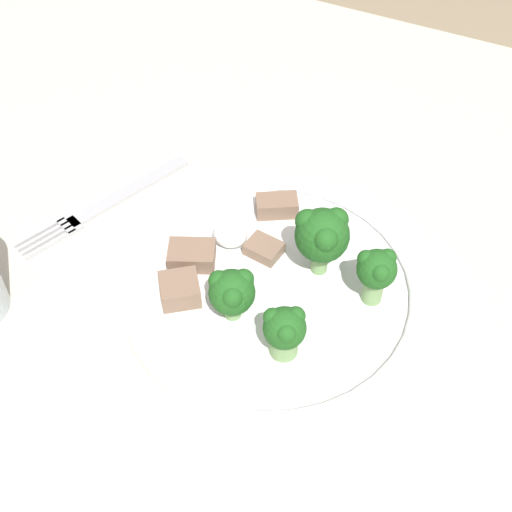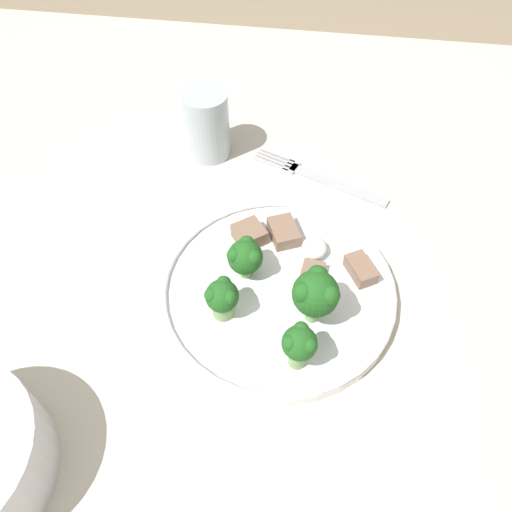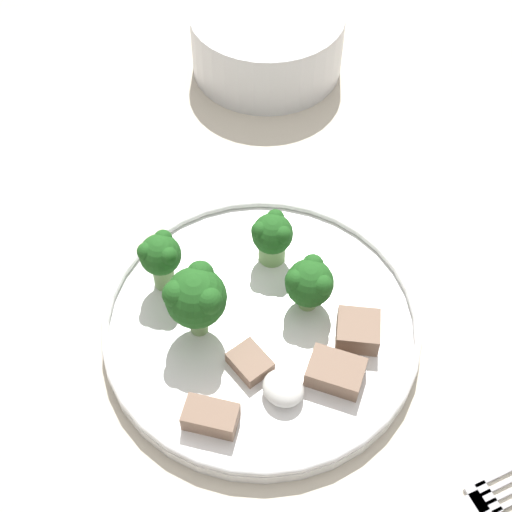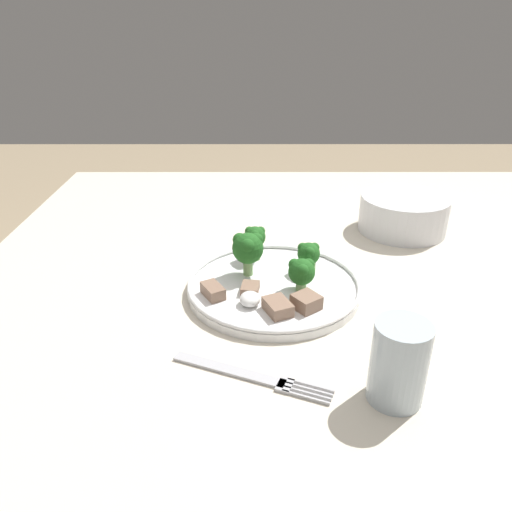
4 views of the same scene
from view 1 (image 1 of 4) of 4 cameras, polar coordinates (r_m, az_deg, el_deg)
table at (r=0.67m, az=-1.47°, el=-13.82°), size 1.19×1.15×0.77m
dinner_plate at (r=0.63m, az=1.00°, el=-2.72°), size 0.26×0.26×0.02m
fork at (r=0.73m, az=-11.74°, el=4.15°), size 0.09×0.19×0.00m
broccoli_floret_near_rim_left at (r=0.58m, az=-1.94°, el=-2.87°), size 0.04×0.04×0.05m
broccoli_floret_center_left at (r=0.61m, az=5.33°, el=1.72°), size 0.05×0.05×0.07m
broccoli_floret_back_left at (r=0.60m, az=9.62°, el=-1.18°), size 0.03×0.03×0.06m
broccoli_floret_front_left at (r=0.56m, az=2.30°, el=-5.91°), size 0.04×0.03×0.05m
meat_slice_front_slice at (r=0.64m, az=-5.17°, el=0.05°), size 0.05×0.04×0.02m
meat_slice_middle_slice at (r=0.68m, az=1.69°, el=4.05°), size 0.05×0.04×0.02m
meat_slice_rear_slice at (r=0.62m, az=-6.12°, el=-2.69°), size 0.05×0.05×0.02m
meat_slice_edge_slice at (r=0.65m, az=0.64°, el=0.59°), size 0.03×0.03×0.01m
sauce_dollop at (r=0.66m, az=-2.08°, el=1.73°), size 0.03×0.03×0.02m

